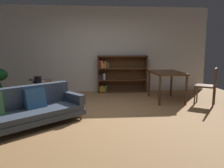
{
  "coord_description": "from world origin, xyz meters",
  "views": [
    {
      "loc": [
        -0.31,
        -4.46,
        1.39
      ],
      "look_at": [
        0.11,
        0.53,
        0.58
      ],
      "focal_mm": 35.16,
      "sensor_mm": 36.0,
      "label": 1
    }
  ],
  "objects_px": {
    "dining_table": "(167,75)",
    "desk_speaker": "(38,81)",
    "fabric_couch": "(25,109)",
    "media_console": "(39,93)",
    "bookshelf": "(120,74)",
    "dining_chair_near": "(209,84)",
    "open_laptop": "(38,81)"
  },
  "relations": [
    {
      "from": "open_laptop",
      "to": "desk_speaker",
      "type": "bearing_deg",
      "value": -76.23
    },
    {
      "from": "dining_table",
      "to": "desk_speaker",
      "type": "bearing_deg",
      "value": -173.75
    },
    {
      "from": "fabric_couch",
      "to": "dining_chair_near",
      "type": "xyz_separation_m",
      "value": [
        4.07,
        1.19,
        0.2
      ]
    },
    {
      "from": "fabric_couch",
      "to": "bookshelf",
      "type": "bearing_deg",
      "value": 56.03
    },
    {
      "from": "dining_chair_near",
      "to": "bookshelf",
      "type": "relative_size",
      "value": 0.59
    },
    {
      "from": "media_console",
      "to": "bookshelf",
      "type": "relative_size",
      "value": 0.81
    },
    {
      "from": "media_console",
      "to": "dining_table",
      "type": "distance_m",
      "value": 3.38
    },
    {
      "from": "open_laptop",
      "to": "bookshelf",
      "type": "distance_m",
      "value": 2.57
    },
    {
      "from": "open_laptop",
      "to": "dining_chair_near",
      "type": "bearing_deg",
      "value": -9.83
    },
    {
      "from": "media_console",
      "to": "desk_speaker",
      "type": "relative_size",
      "value": 6.3
    },
    {
      "from": "fabric_couch",
      "to": "dining_table",
      "type": "height_order",
      "value": "dining_table"
    },
    {
      "from": "media_console",
      "to": "desk_speaker",
      "type": "xyz_separation_m",
      "value": [
        0.05,
        -0.3,
        0.37
      ]
    },
    {
      "from": "fabric_couch",
      "to": "desk_speaker",
      "type": "height_order",
      "value": "desk_speaker"
    },
    {
      "from": "dining_chair_near",
      "to": "bookshelf",
      "type": "height_order",
      "value": "bookshelf"
    },
    {
      "from": "media_console",
      "to": "open_laptop",
      "type": "relative_size",
      "value": 3.01
    },
    {
      "from": "fabric_couch",
      "to": "desk_speaker",
      "type": "bearing_deg",
      "value": 94.21
    },
    {
      "from": "media_console",
      "to": "dining_chair_near",
      "type": "bearing_deg",
      "value": -7.31
    },
    {
      "from": "fabric_couch",
      "to": "dining_chair_near",
      "type": "distance_m",
      "value": 4.25
    },
    {
      "from": "desk_speaker",
      "to": "bookshelf",
      "type": "distance_m",
      "value": 2.73
    },
    {
      "from": "media_console",
      "to": "bookshelf",
      "type": "distance_m",
      "value": 2.63
    },
    {
      "from": "media_console",
      "to": "dining_table",
      "type": "xyz_separation_m",
      "value": [
        3.35,
        0.06,
        0.43
      ]
    },
    {
      "from": "dining_chair_near",
      "to": "open_laptop",
      "type": "bearing_deg",
      "value": 170.17
    },
    {
      "from": "fabric_couch",
      "to": "desk_speaker",
      "type": "relative_size",
      "value": 10.07
    },
    {
      "from": "dining_table",
      "to": "dining_chair_near",
      "type": "height_order",
      "value": "dining_chair_near"
    },
    {
      "from": "dining_table",
      "to": "dining_chair_near",
      "type": "relative_size",
      "value": 1.25
    },
    {
      "from": "media_console",
      "to": "dining_table",
      "type": "bearing_deg",
      "value": 1.1
    },
    {
      "from": "dining_chair_near",
      "to": "fabric_couch",
      "type": "bearing_deg",
      "value": -163.69
    },
    {
      "from": "fabric_couch",
      "to": "bookshelf",
      "type": "distance_m",
      "value": 3.72
    },
    {
      "from": "fabric_couch",
      "to": "bookshelf",
      "type": "relative_size",
      "value": 1.29
    },
    {
      "from": "desk_speaker",
      "to": "dining_table",
      "type": "bearing_deg",
      "value": 6.25
    },
    {
      "from": "dining_table",
      "to": "media_console",
      "type": "bearing_deg",
      "value": -178.9
    },
    {
      "from": "desk_speaker",
      "to": "dining_table",
      "type": "height_order",
      "value": "dining_table"
    }
  ]
}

